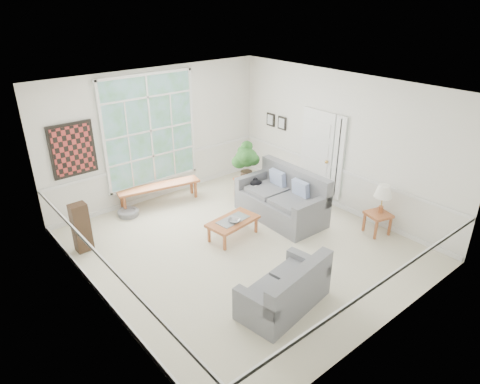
{
  "coord_description": "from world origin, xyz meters",
  "views": [
    {
      "loc": [
        -4.54,
        -5.37,
        4.48
      ],
      "look_at": [
        0.1,
        0.2,
        1.05
      ],
      "focal_mm": 32.0,
      "sensor_mm": 36.0,
      "label": 1
    }
  ],
  "objects_px": {
    "end_table": "(246,188)",
    "side_table": "(377,223)",
    "loveseat_right": "(281,195)",
    "coffee_table": "(233,228)",
    "loveseat_front": "(284,284)"
  },
  "relations": [
    {
      "from": "loveseat_front",
      "to": "side_table",
      "type": "relative_size",
      "value": 3.33
    },
    {
      "from": "coffee_table",
      "to": "side_table",
      "type": "relative_size",
      "value": 2.29
    },
    {
      "from": "end_table",
      "to": "side_table",
      "type": "distance_m",
      "value": 3.11
    },
    {
      "from": "end_table",
      "to": "coffee_table",
      "type": "bearing_deg",
      "value": -138.75
    },
    {
      "from": "end_table",
      "to": "side_table",
      "type": "relative_size",
      "value": 1.04
    },
    {
      "from": "side_table",
      "to": "coffee_table",
      "type": "bearing_deg",
      "value": 143.32
    },
    {
      "from": "loveseat_front",
      "to": "coffee_table",
      "type": "relative_size",
      "value": 1.45
    },
    {
      "from": "loveseat_front",
      "to": "end_table",
      "type": "relative_size",
      "value": 3.19
    },
    {
      "from": "loveseat_right",
      "to": "loveseat_front",
      "type": "bearing_deg",
      "value": -132.16
    },
    {
      "from": "loveseat_front",
      "to": "end_table",
      "type": "distance_m",
      "value": 3.94
    },
    {
      "from": "loveseat_right",
      "to": "coffee_table",
      "type": "xyz_separation_m",
      "value": [
        -1.31,
        0.01,
        -0.33
      ]
    },
    {
      "from": "loveseat_right",
      "to": "end_table",
      "type": "distance_m",
      "value": 1.28
    },
    {
      "from": "loveseat_front",
      "to": "side_table",
      "type": "bearing_deg",
      "value": -1.91
    },
    {
      "from": "loveseat_right",
      "to": "side_table",
      "type": "bearing_deg",
      "value": -57.64
    },
    {
      "from": "loveseat_right",
      "to": "side_table",
      "type": "height_order",
      "value": "loveseat_right"
    }
  ]
}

